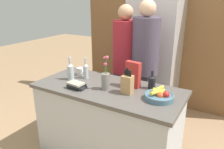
# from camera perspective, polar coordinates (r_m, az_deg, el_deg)

# --- Properties ---
(kitchen_island) EXTENTS (1.66, 0.76, 0.90)m
(kitchen_island) POSITION_cam_1_polar(r_m,az_deg,el_deg) (2.63, -1.07, -12.35)
(kitchen_island) COLOR silver
(kitchen_island) RESTS_ON ground_plane
(back_wall_wood) EXTENTS (2.86, 0.12, 2.60)m
(back_wall_wood) POSITION_cam_1_polar(r_m,az_deg,el_deg) (3.89, 12.80, 11.04)
(back_wall_wood) COLOR brown
(back_wall_wood) RESTS_ON ground_plane
(refrigerator) EXTENTS (0.76, 0.62, 2.00)m
(refrigerator) POSITION_cam_1_polar(r_m,az_deg,el_deg) (3.60, 10.91, 5.70)
(refrigerator) COLOR #B7B7BC
(refrigerator) RESTS_ON ground_plane
(fruit_bowl) EXTENTS (0.28, 0.28, 0.11)m
(fruit_bowl) POSITION_cam_1_polar(r_m,az_deg,el_deg) (2.18, 12.28, -5.44)
(fruit_bowl) COLOR slate
(fruit_bowl) RESTS_ON kitchen_island
(knife_block) EXTENTS (0.11, 0.09, 0.27)m
(knife_block) POSITION_cam_1_polar(r_m,az_deg,el_deg) (2.24, 4.03, -2.52)
(knife_block) COLOR tan
(knife_block) RESTS_ON kitchen_island
(flower_vase) EXTENTS (0.09, 0.09, 0.38)m
(flower_vase) POSITION_cam_1_polar(r_m,az_deg,el_deg) (2.33, -1.68, -1.23)
(flower_vase) COLOR gray
(flower_vase) RESTS_ON kitchen_island
(cereal_box) EXTENTS (0.18, 0.09, 0.29)m
(cereal_box) POSITION_cam_1_polar(r_m,az_deg,el_deg) (2.40, 5.52, 0.02)
(cereal_box) COLOR red
(cereal_box) RESTS_ON kitchen_island
(coffee_mug) EXTENTS (0.12, 0.09, 0.09)m
(coffee_mug) POSITION_cam_1_polar(r_m,az_deg,el_deg) (2.82, -8.25, 0.83)
(coffee_mug) COLOR silver
(coffee_mug) RESTS_ON kitchen_island
(book_stack) EXTENTS (0.21, 0.14, 0.07)m
(book_stack) POSITION_cam_1_polar(r_m,az_deg,el_deg) (2.41, -9.27, -2.82)
(book_stack) COLOR #232328
(book_stack) RESTS_ON kitchen_island
(bottle_oil) EXTENTS (0.06, 0.06, 0.26)m
(bottle_oil) POSITION_cam_1_polar(r_m,az_deg,el_deg) (2.68, -6.88, 1.08)
(bottle_oil) COLOR #B2BCC1
(bottle_oil) RESTS_ON kitchen_island
(bottle_vinegar) EXTENTS (0.08, 0.08, 0.20)m
(bottle_vinegar) POSITION_cam_1_polar(r_m,az_deg,el_deg) (2.40, 10.37, -1.83)
(bottle_vinegar) COLOR black
(bottle_vinegar) RESTS_ON kitchen_island
(bottle_wine) EXTENTS (0.08, 0.08, 0.28)m
(bottle_wine) POSITION_cam_1_polar(r_m,az_deg,el_deg) (2.66, -10.80, 0.94)
(bottle_wine) COLOR #B2BCC1
(bottle_wine) RESTS_ON kitchen_island
(person_at_sink) EXTENTS (0.34, 0.34, 1.76)m
(person_at_sink) POSITION_cam_1_polar(r_m,az_deg,el_deg) (3.05, 3.35, 3.36)
(person_at_sink) COLOR #383842
(person_at_sink) RESTS_ON ground_plane
(person_in_blue) EXTENTS (0.36, 0.36, 1.82)m
(person_in_blue) POSITION_cam_1_polar(r_m,az_deg,el_deg) (2.93, 8.57, 3.17)
(person_in_blue) COLOR #383842
(person_in_blue) RESTS_ON ground_plane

